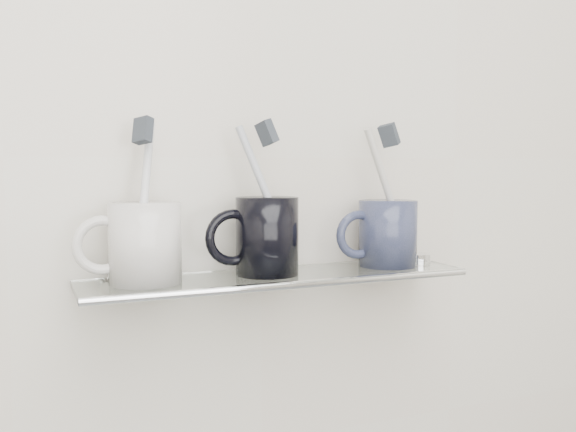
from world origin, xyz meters
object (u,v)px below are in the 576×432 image
mug_left (145,243)px  mug_right (388,233)px  shelf_glass (278,277)px  mug_center (267,236)px

mug_left → mug_right: (0.33, 0.00, -0.00)m
shelf_glass → mug_right: 0.17m
mug_center → shelf_glass: bearing=-35.1°
mug_left → mug_right: 0.33m
shelf_glass → mug_right: bearing=1.7°
mug_center → mug_right: 0.18m
mug_left → mug_right: size_ratio=1.05×
mug_center → mug_right: (0.18, 0.00, -0.00)m
mug_right → mug_center: bearing=-171.4°
shelf_glass → mug_center: bearing=158.5°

